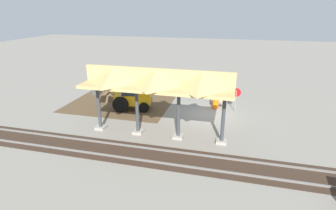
{
  "coord_description": "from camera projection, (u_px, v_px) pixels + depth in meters",
  "views": [
    {
      "loc": [
        -1.79,
        20.91,
        8.61
      ],
      "look_at": [
        2.85,
        2.62,
        1.6
      ],
      "focal_mm": 28.0,
      "sensor_mm": 36.0,
      "label": 1
    }
  ],
  "objects": [
    {
      "name": "ground_plane",
      "position": [
        208.0,
        115.0,
        22.41
      ],
      "size": [
        120.0,
        120.0,
        0.0
      ],
      "primitive_type": "plane",
      "color": "gray"
    },
    {
      "name": "dirt_work_zone",
      "position": [
        120.0,
        104.0,
        25.02
      ],
      "size": [
        9.57,
        7.0,
        0.01
      ],
      "primitive_type": "cube",
      "color": "brown",
      "rests_on": "ground"
    },
    {
      "name": "platform_canopy",
      "position": [
        157.0,
        80.0,
        17.39
      ],
      "size": [
        10.21,
        3.2,
        4.9
      ],
      "color": "#9E998E",
      "rests_on": "ground"
    },
    {
      "name": "rail_tracks",
      "position": [
        194.0,
        161.0,
        15.58
      ],
      "size": [
        60.0,
        2.58,
        0.15
      ],
      "color": "slate",
      "rests_on": "ground"
    },
    {
      "name": "stop_sign",
      "position": [
        236.0,
        95.0,
        22.71
      ],
      "size": [
        0.74,
        0.22,
        2.13
      ],
      "color": "gray",
      "rests_on": "ground"
    },
    {
      "name": "backhoe",
      "position": [
        131.0,
        96.0,
        23.26
      ],
      "size": [
        5.16,
        2.27,
        2.82
      ],
      "color": "orange",
      "rests_on": "ground"
    },
    {
      "name": "dirt_mound",
      "position": [
        107.0,
        99.0,
        26.35
      ],
      "size": [
        4.57,
        4.57,
        1.9
      ],
      "primitive_type": "cone",
      "color": "brown",
      "rests_on": "ground"
    },
    {
      "name": "concrete_pipe",
      "position": [
        219.0,
        100.0,
        24.59
      ],
      "size": [
        1.46,
        1.25,
        0.93
      ],
      "color": "#9E9384",
      "rests_on": "ground"
    },
    {
      "name": "traffic_barrel",
      "position": [
        215.0,
        104.0,
        23.76
      ],
      "size": [
        0.56,
        0.56,
        0.9
      ],
      "primitive_type": "cylinder",
      "color": "orange",
      "rests_on": "ground"
    }
  ]
}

